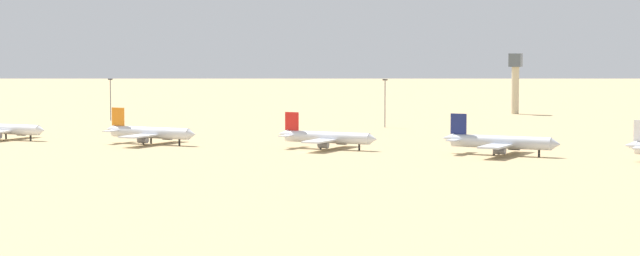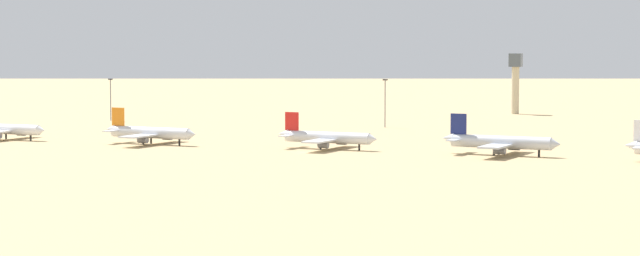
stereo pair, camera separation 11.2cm
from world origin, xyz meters
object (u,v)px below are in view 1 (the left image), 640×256
parked_jet_orange_1 (150,133)px  control_tower (515,77)px  light_pole_west (385,100)px  light_pole_mid (110,97)px  parked_jet_yellow_0 (4,129)px  parked_jet_navy_3 (500,142)px  parked_jet_red_2 (326,137)px

parked_jet_orange_1 → control_tower: size_ratio=1.27×
light_pole_west → light_pole_mid: size_ratio=1.06×
parked_jet_yellow_0 → light_pole_west: bearing=47.7°
parked_jet_yellow_0 → light_pole_west: light_pole_west is taller
parked_jet_navy_3 → control_tower: size_ratio=1.30×
parked_jet_yellow_0 → parked_jet_red_2: bearing=5.5°
parked_jet_yellow_0 → light_pole_west: (97.66, 93.77, 6.61)m
light_pole_west → parked_jet_red_2: bearing=-83.9°
control_tower → light_pole_mid: 171.91m
parked_jet_yellow_0 → light_pole_west: 135.55m
parked_jet_navy_3 → light_pole_mid: light_pole_mid is taller
parked_jet_red_2 → light_pole_mid: size_ratio=1.92×
parked_jet_navy_3 → light_pole_mid: size_ratio=2.05×
parked_jet_red_2 → control_tower: bearing=90.0°
parked_jet_yellow_0 → control_tower: control_tower is taller
light_pole_mid → parked_jet_orange_1: bearing=-54.4°
parked_jet_orange_1 → light_pole_mid: size_ratio=1.99×
control_tower → parked_jet_red_2: bearing=-96.0°
parked_jet_orange_1 → light_pole_mid: bearing=132.7°
parked_jet_yellow_0 → light_pole_mid: size_ratio=1.89×
parked_jet_red_2 → control_tower: 188.43m
parked_jet_orange_1 → light_pole_west: (46.22, 93.31, 6.43)m
parked_jet_yellow_0 → parked_jet_orange_1: size_ratio=0.95×
parked_jet_orange_1 → parked_jet_red_2: size_ratio=1.04×
light_pole_west → parked_jet_orange_1: bearing=-116.4°
parked_jet_red_2 → parked_jet_navy_3: size_ratio=0.94×
parked_jet_yellow_0 → control_tower: 228.89m
control_tower → light_pole_west: size_ratio=1.48×
parked_jet_red_2 → control_tower: control_tower is taller
parked_jet_red_2 → parked_jet_navy_3: 50.88m
parked_jet_navy_3 → light_pole_mid: 195.50m
parked_jet_yellow_0 → light_pole_mid: bearing=102.9°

